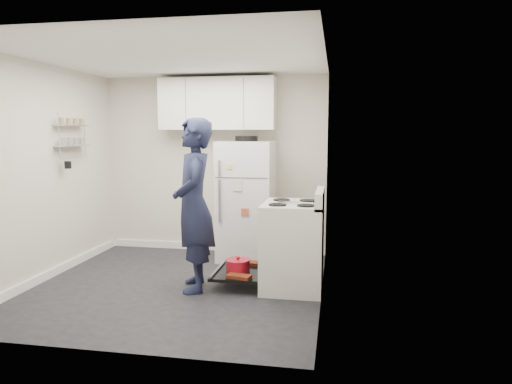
% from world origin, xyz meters
% --- Properties ---
extents(room, '(3.21, 3.21, 2.51)m').
position_xyz_m(room, '(-0.03, 0.03, 1.21)').
color(room, black).
rests_on(room, ground).
extents(electric_range, '(0.66, 0.76, 1.10)m').
position_xyz_m(electric_range, '(1.26, 0.15, 0.47)').
color(electric_range, silver).
rests_on(electric_range, ground).
extents(open_oven_door, '(0.55, 0.72, 0.22)m').
position_xyz_m(open_oven_door, '(0.67, 0.13, 0.18)').
color(open_oven_door, black).
rests_on(open_oven_door, ground).
extents(refrigerator, '(0.72, 0.74, 1.67)m').
position_xyz_m(refrigerator, '(0.54, 1.25, 0.80)').
color(refrigerator, white).
rests_on(refrigerator, ground).
extents(upper_cabinets, '(1.60, 0.33, 0.70)m').
position_xyz_m(upper_cabinets, '(0.10, 1.43, 2.10)').
color(upper_cabinets, silver).
rests_on(upper_cabinets, room).
extents(wall_shelf_rack, '(0.14, 0.60, 0.61)m').
position_xyz_m(wall_shelf_rack, '(-1.52, 0.49, 1.68)').
color(wall_shelf_rack, '#B2B2B7').
rests_on(wall_shelf_rack, room).
extents(person, '(0.63, 0.79, 1.87)m').
position_xyz_m(person, '(0.22, -0.07, 0.93)').
color(person, '#191D38').
rests_on(person, ground).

